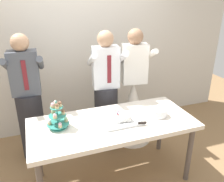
{
  "coord_description": "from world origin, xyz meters",
  "views": [
    {
      "loc": [
        -0.76,
        -2.08,
        2.06
      ],
      "look_at": [
        0.04,
        0.15,
        1.07
      ],
      "focal_mm": 37.34,
      "sensor_mm": 36.0,
      "label": 1
    }
  ],
  "objects": [
    {
      "name": "main_cake_tray",
      "position": [
        0.09,
        -0.03,
        0.82
      ],
      "size": [
        0.43,
        0.33,
        0.13
      ],
      "color": "silver",
      "rests_on": "dessert_table"
    },
    {
      "name": "rear_wall",
      "position": [
        0.0,
        1.42,
        1.45
      ],
      "size": [
        5.2,
        0.1,
        2.9
      ],
      "primitive_type": "cube",
      "color": "beige",
      "rests_on": "ground_plane"
    },
    {
      "name": "person_groom",
      "position": [
        0.14,
        0.67,
        0.75
      ],
      "size": [
        0.51,
        0.54,
        1.66
      ],
      "color": "#232328",
      "rests_on": "ground_plane"
    },
    {
      "name": "person_guest",
      "position": [
        -0.85,
        0.78,
        0.75
      ],
      "size": [
        0.48,
        0.51,
        1.66
      ],
      "color": "#232328",
      "rests_on": "ground_plane"
    },
    {
      "name": "cupcake_stand",
      "position": [
        -0.57,
        0.08,
        0.9
      ],
      "size": [
        0.23,
        0.23,
        0.31
      ],
      "color": "teal",
      "rests_on": "dessert_table"
    },
    {
      "name": "dessert_table",
      "position": [
        0.0,
        0.0,
        0.7
      ],
      "size": [
        1.8,
        0.8,
        0.78
      ],
      "color": "silver",
      "rests_on": "ground_plane"
    },
    {
      "name": "plate_stack",
      "position": [
        0.54,
        -0.05,
        0.82
      ],
      "size": [
        0.19,
        0.19,
        0.09
      ],
      "color": "white",
      "rests_on": "dessert_table"
    },
    {
      "name": "ground_plane",
      "position": [
        0.0,
        0.0,
        0.0
      ],
      "size": [
        8.0,
        8.0,
        0.0
      ],
      "primitive_type": "plane",
      "color": "olive"
    },
    {
      "name": "person_bride",
      "position": [
        0.56,
        0.69,
        0.58
      ],
      "size": [
        0.56,
        0.56,
        1.66
      ],
      "color": "white",
      "rests_on": "ground_plane"
    }
  ]
}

